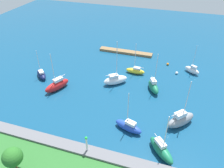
# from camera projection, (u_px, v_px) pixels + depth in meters

# --- Properties ---
(water) EXTENTS (160.00, 160.00, 0.00)m
(water) POSITION_uv_depth(u_px,v_px,m) (116.00, 81.00, 64.99)
(water) COLOR navy
(water) RESTS_ON ground
(pier_dock) EXTENTS (19.67, 2.49, 0.86)m
(pier_dock) POSITION_uv_depth(u_px,v_px,m) (126.00, 52.00, 80.12)
(pier_dock) COLOR olive
(pier_dock) RESTS_ON ground
(breakwater) EXTENTS (55.02, 2.56, 1.31)m
(breakwater) POSITION_uv_depth(u_px,v_px,m) (77.00, 149.00, 43.55)
(breakwater) COLOR slate
(breakwater) RESTS_ON ground
(harbor_beacon) EXTENTS (0.56, 0.56, 3.73)m
(harbor_beacon) POSITION_uv_depth(u_px,v_px,m) (87.00, 143.00, 41.38)
(harbor_beacon) COLOR silver
(harbor_beacon) RESTS_ON breakwater
(park_tree_east) EXTENTS (3.56, 3.56, 5.43)m
(park_tree_east) POSITION_uv_depth(u_px,v_px,m) (12.00, 157.00, 37.45)
(park_tree_east) COLOR brown
(park_tree_east) RESTS_ON shoreline_park
(sailboat_white_inner_mooring) EXTENTS (5.01, 4.10, 9.27)m
(sailboat_white_inner_mooring) POSITION_uv_depth(u_px,v_px,m) (192.00, 70.00, 68.12)
(sailboat_white_inner_mooring) COLOR white
(sailboat_white_inner_mooring) RESTS_ON water
(sailboat_green_outer_mooring) EXTENTS (4.69, 6.39, 11.64)m
(sailboat_green_outer_mooring) POSITION_uv_depth(u_px,v_px,m) (153.00, 86.00, 60.27)
(sailboat_green_outer_mooring) COLOR #19724C
(sailboat_green_outer_mooring) RESTS_ON water
(sailboat_yellow_by_breakwater) EXTENTS (6.04, 2.08, 10.16)m
(sailboat_yellow_by_breakwater) POSITION_uv_depth(u_px,v_px,m) (135.00, 71.00, 68.00)
(sailboat_yellow_by_breakwater) COLOR yellow
(sailboat_yellow_by_breakwater) RESTS_ON water
(sailboat_gray_far_north) EXTENTS (6.89, 7.10, 11.95)m
(sailboat_gray_far_north) POSITION_uv_depth(u_px,v_px,m) (181.00, 120.00, 49.09)
(sailboat_gray_far_north) COLOR gray
(sailboat_gray_far_north) RESTS_ON water
(sailboat_navy_east_end) EXTENTS (5.83, 5.55, 8.81)m
(sailboat_navy_east_end) POSITION_uv_depth(u_px,v_px,m) (41.00, 74.00, 66.18)
(sailboat_navy_east_end) COLOR #141E4C
(sailboat_navy_east_end) RESTS_ON water
(sailboat_red_lone_south) EXTENTS (5.26, 7.80, 11.34)m
(sailboat_red_lone_south) POSITION_uv_depth(u_px,v_px,m) (57.00, 85.00, 60.66)
(sailboat_red_lone_south) COLOR red
(sailboat_red_lone_south) RESTS_ON water
(sailboat_blue_center_basin) EXTENTS (6.86, 3.82, 10.20)m
(sailboat_blue_center_basin) POSITION_uv_depth(u_px,v_px,m) (128.00, 126.00, 48.08)
(sailboat_blue_center_basin) COLOR #2347B2
(sailboat_blue_center_basin) RESTS_ON water
(sailboat_white_west_end) EXTENTS (7.19, 6.43, 13.30)m
(sailboat_white_west_end) POSITION_uv_depth(u_px,v_px,m) (115.00, 80.00, 63.00)
(sailboat_white_west_end) COLOR white
(sailboat_white_west_end) RESTS_ON water
(sailboat_green_along_channel) EXTENTS (6.36, 6.67, 10.45)m
(sailboat_green_along_channel) POSITION_uv_depth(u_px,v_px,m) (161.00, 149.00, 42.73)
(sailboat_green_along_channel) COLOR #19724C
(sailboat_green_along_channel) RESTS_ON water
(mooring_buoy_white) EXTENTS (0.87, 0.87, 0.87)m
(mooring_buoy_white) POSITION_uv_depth(u_px,v_px,m) (177.00, 73.00, 67.96)
(mooring_buoy_white) COLOR white
(mooring_buoy_white) RESTS_ON water
(mooring_buoy_orange) EXTENTS (0.82, 0.82, 0.82)m
(mooring_buoy_orange) POSITION_uv_depth(u_px,v_px,m) (168.00, 64.00, 72.66)
(mooring_buoy_orange) COLOR orange
(mooring_buoy_orange) RESTS_ON water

